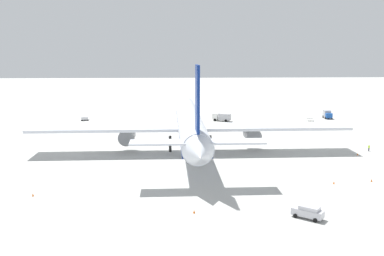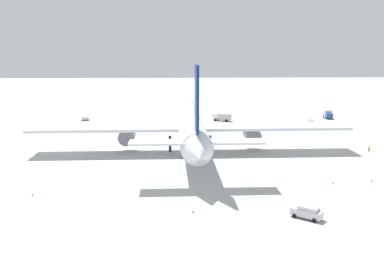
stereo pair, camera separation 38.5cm
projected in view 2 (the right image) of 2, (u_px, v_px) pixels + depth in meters
ground_plane at (190, 149)px, 110.85m from camera, size 600.00×600.00×0.00m
airliner at (190, 124)px, 108.21m from camera, size 75.67×80.00×22.70m
service_truck_1 at (222, 117)px, 154.58m from camera, size 5.14×6.98×2.78m
service_truck_2 at (328, 114)px, 160.37m from camera, size 4.90×2.84×3.13m
service_truck_3 at (310, 122)px, 142.23m from camera, size 4.80×2.78×3.12m
service_van at (307, 212)px, 64.46m from camera, size 4.37×4.84×1.97m
baggage_cart_1 at (85, 118)px, 155.76m from camera, size 2.22×3.48×1.37m
ground_worker_0 at (320, 128)px, 136.19m from camera, size 0.53×0.53×1.66m
ground_worker_1 at (369, 148)px, 107.79m from camera, size 0.55×0.55×1.67m
ground_worker_2 at (282, 126)px, 138.39m from camera, size 0.48×0.48×1.78m
traffic_cone_0 at (193, 212)px, 66.62m from camera, size 0.36×0.36×0.55m
traffic_cone_1 at (32, 195)px, 74.51m from camera, size 0.36×0.36×0.55m
traffic_cone_2 at (333, 183)px, 81.23m from camera, size 0.36×0.36×0.55m
traffic_cone_3 at (371, 180)px, 82.63m from camera, size 0.36×0.36×0.55m
traffic_cone_4 at (358, 154)px, 103.65m from camera, size 0.36×0.36×0.55m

